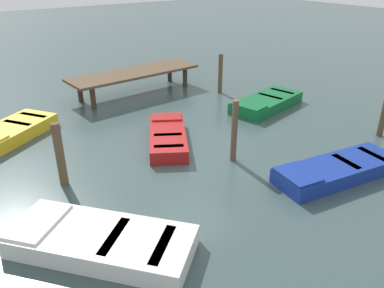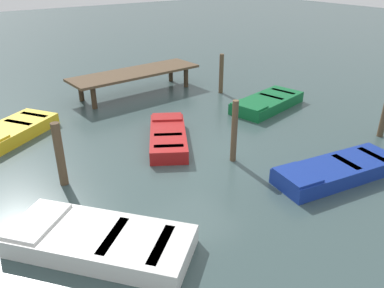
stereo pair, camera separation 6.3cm
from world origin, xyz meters
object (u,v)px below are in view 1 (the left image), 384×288
Objects in this scene: rowboat_blue at (337,170)px; rowboat_green at (266,102)px; rowboat_red at (168,137)px; rowboat_white at (101,241)px; mooring_piling_far_right at (220,74)px; mooring_piling_center at (60,155)px; mooring_piling_near_right at (234,131)px; dock_segment at (135,74)px; rowboat_yellow at (13,130)px.

rowboat_blue is 5.30m from rowboat_green.
rowboat_red is 4.97m from rowboat_white.
rowboat_blue is (6.13, -0.93, 0.00)m from rowboat_white.
mooring_piling_far_right is 0.99× the size of mooring_piling_center.
rowboat_white is 4.79m from mooring_piling_near_right.
dock_segment is 5.56m from rowboat_green.
rowboat_white is at bearing -142.02° from mooring_piling_far_right.
mooring_piling_far_right is 8.64m from mooring_piling_center.
rowboat_yellow is at bearing 177.88° from mooring_piling_far_right.
rowboat_white is at bearing -163.56° from mooring_piling_near_right.
rowboat_green is 4.65m from mooring_piling_near_right.
dock_segment is 5.20m from rowboat_red.
mooring_piling_far_right is (1.98, 7.26, 0.61)m from rowboat_blue.
rowboat_red is at bearing -6.41° from rowboat_green.
mooring_piling_center is (-7.90, -3.50, 0.01)m from mooring_piling_far_right.
rowboat_red is 0.90× the size of rowboat_green.
mooring_piling_center is at bearing 161.06° from mooring_piling_near_right.
mooring_piling_center is at bearing -23.75° from rowboat_blue.
mooring_piling_center is (-5.92, 3.76, 0.62)m from rowboat_blue.
rowboat_yellow is 9.83m from rowboat_blue.
rowboat_yellow is 1.66× the size of mooring_piling_near_right.
mooring_piling_far_right reaches higher than rowboat_blue.
rowboat_green is (4.75, 0.49, -0.00)m from rowboat_red.
rowboat_white is 6.20m from rowboat_blue.
rowboat_white is at bearing 57.42° from rowboat_yellow.
dock_segment is 1.67× the size of rowboat_green.
mooring_piling_near_right is (-3.56, -4.99, 0.07)m from mooring_piling_far_right.
rowboat_red is at bearing 8.99° from mooring_piling_center.
rowboat_yellow is at bearing 131.55° from mooring_piling_near_right.
mooring_piling_far_right is (4.46, 2.96, 0.61)m from rowboat_red.
rowboat_yellow is at bearing 95.37° from mooring_piling_center.
rowboat_white is 2.04× the size of mooring_piling_near_right.
dock_segment is at bearing 13.64° from rowboat_red.
mooring_piling_far_right reaches higher than rowboat_white.
dock_segment reaches higher than rowboat_red.
rowboat_yellow is at bearing -41.64° from rowboat_blue.
dock_segment is 1.54× the size of rowboat_white.
rowboat_red is 0.84× the size of rowboat_blue.
rowboat_white is 1.08× the size of rowboat_green.
rowboat_blue is 1.07× the size of rowboat_green.
mooring_piling_center reaches higher than rowboat_green.
rowboat_green is (3.27, -4.45, -0.62)m from dock_segment.
rowboat_yellow is 8.98m from rowboat_green.
mooring_piling_far_right is (8.11, 6.33, 0.61)m from rowboat_white.
mooring_piling_far_right is at bearing -37.55° from dock_segment.
mooring_piling_far_right is at bearing -95.69° from rowboat_green.
rowboat_red is 5.39m from mooring_piling_far_right.
mooring_piling_near_right reaches higher than rowboat_yellow.
mooring_piling_near_right reaches higher than rowboat_green.
rowboat_white is 9.24m from rowboat_green.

